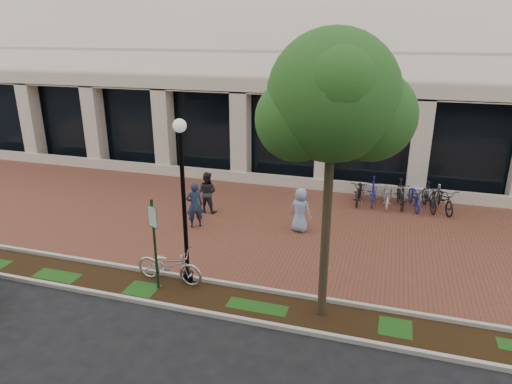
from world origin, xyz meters
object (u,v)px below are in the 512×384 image
(parking_sign, at_px, (154,234))
(lamppost, at_px, (183,195))
(street_tree, at_px, (335,105))
(bollard, at_px, (438,195))
(pedestrian_mid, at_px, (207,192))
(bike_rack_cluster, at_px, (401,195))
(pedestrian_left, at_px, (195,205))
(pedestrian_right, at_px, (300,210))
(locked_bicycle, at_px, (169,265))

(parking_sign, xyz_separation_m, lamppost, (0.64, 0.61, 0.97))
(street_tree, xyz_separation_m, bollard, (3.27, 8.80, -4.79))
(pedestrian_mid, bearing_deg, bollard, -156.97)
(parking_sign, height_order, pedestrian_mid, parking_sign)
(bollard, relative_size, bike_rack_cluster, 0.23)
(street_tree, distance_m, bollard, 10.54)
(pedestrian_left, relative_size, bollard, 1.72)
(bike_rack_cluster, bearing_deg, pedestrian_mid, -164.02)
(bollard, xyz_separation_m, bike_rack_cluster, (-1.46, -0.41, 0.01))
(parking_sign, relative_size, street_tree, 0.38)
(pedestrian_left, height_order, pedestrian_mid, pedestrian_left)
(pedestrian_right, distance_m, bollard, 6.31)
(lamppost, height_order, bike_rack_cluster, lamppost)
(lamppost, xyz_separation_m, bike_rack_cluster, (5.79, 7.96, -2.13))
(lamppost, bearing_deg, street_tree, -6.16)
(pedestrian_mid, bearing_deg, bike_rack_cluster, -156.07)
(pedestrian_right, xyz_separation_m, bike_rack_cluster, (3.43, 3.58, -0.29))
(pedestrian_mid, bearing_deg, locked_bicycle, 104.04)
(parking_sign, bearing_deg, pedestrian_mid, 119.49)
(parking_sign, bearing_deg, lamppost, 64.59)
(pedestrian_right, bearing_deg, pedestrian_mid, 6.52)
(bollard, bearing_deg, parking_sign, -131.26)
(parking_sign, height_order, bike_rack_cluster, parking_sign)
(parking_sign, distance_m, lamppost, 1.32)
(bike_rack_cluster, bearing_deg, pedestrian_right, -139.00)
(bollard, bearing_deg, bike_rack_cluster, -164.43)
(locked_bicycle, height_order, pedestrian_right, pedestrian_right)
(locked_bicycle, bearing_deg, street_tree, -91.56)
(parking_sign, bearing_deg, bollard, 69.30)
(pedestrian_left, relative_size, pedestrian_mid, 1.04)
(pedestrian_mid, height_order, pedestrian_right, pedestrian_mid)
(pedestrian_left, relative_size, pedestrian_right, 1.06)
(pedestrian_left, xyz_separation_m, bike_rack_cluster, (7.18, 4.33, -0.34))
(street_tree, bearing_deg, locked_bicycle, 176.59)
(street_tree, height_order, pedestrian_right, street_tree)
(pedestrian_right, relative_size, bike_rack_cluster, 0.38)
(pedestrian_left, distance_m, bollard, 9.86)
(pedestrian_left, height_order, bollard, pedestrian_left)
(lamppost, height_order, pedestrian_mid, lamppost)
(lamppost, relative_size, street_tree, 0.68)
(locked_bicycle, bearing_deg, bike_rack_cluster, -35.80)
(street_tree, height_order, bollard, street_tree)
(locked_bicycle, xyz_separation_m, pedestrian_mid, (-1.06, 5.29, 0.30))
(street_tree, distance_m, locked_bicycle, 6.53)
(bike_rack_cluster, bearing_deg, bollard, 10.37)
(parking_sign, height_order, locked_bicycle, parking_sign)
(lamppost, bearing_deg, parking_sign, -135.97)
(street_tree, bearing_deg, lamppost, 173.84)
(pedestrian_mid, relative_size, bollard, 1.66)
(pedestrian_mid, xyz_separation_m, pedestrian_right, (3.90, -0.74, -0.02))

